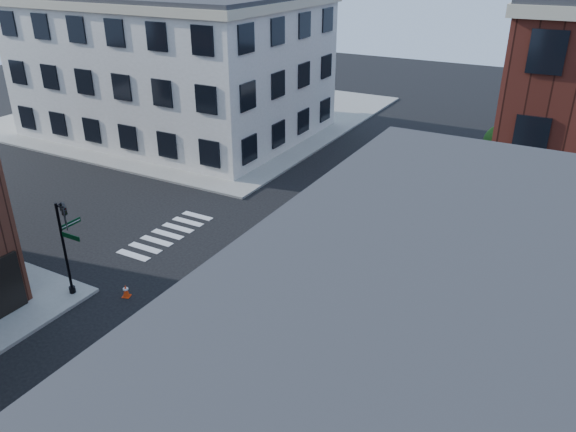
# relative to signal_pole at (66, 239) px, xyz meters

# --- Properties ---
(ground) EXTENTS (120.00, 120.00, 0.00)m
(ground) POSITION_rel_signal_pole_xyz_m (6.72, 6.68, -2.86)
(ground) COLOR black
(ground) RESTS_ON ground
(sidewalk_nw) EXTENTS (30.00, 30.00, 0.15)m
(sidewalk_nw) POSITION_rel_signal_pole_xyz_m (-14.28, 27.68, -2.78)
(sidewalk_nw) COLOR gray
(sidewalk_nw) RESTS_ON ground
(building_nw) EXTENTS (22.00, 16.00, 11.00)m
(building_nw) POSITION_rel_signal_pole_xyz_m (-12.28, 22.68, 2.64)
(building_nw) COLOR beige
(building_nw) RESTS_ON ground
(tree_near) EXTENTS (2.69, 2.69, 4.49)m
(tree_near) POSITION_rel_signal_pole_xyz_m (14.28, 16.65, 0.30)
(tree_near) COLOR black
(tree_near) RESTS_ON ground
(tree_far) EXTENTS (2.43, 2.43, 4.07)m
(tree_far) POSITION_rel_signal_pole_xyz_m (14.28, 22.65, 0.02)
(tree_far) COLOR black
(tree_far) RESTS_ON ground
(signal_pole) EXTENTS (1.29, 1.24, 4.60)m
(signal_pole) POSITION_rel_signal_pole_xyz_m (0.00, 0.00, 0.00)
(signal_pole) COLOR black
(signal_pole) RESTS_ON ground
(traffic_cone) EXTENTS (0.42, 0.42, 0.62)m
(traffic_cone) POSITION_rel_signal_pole_xyz_m (2.12, 0.98, -2.56)
(traffic_cone) COLOR #F8380B
(traffic_cone) RESTS_ON ground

